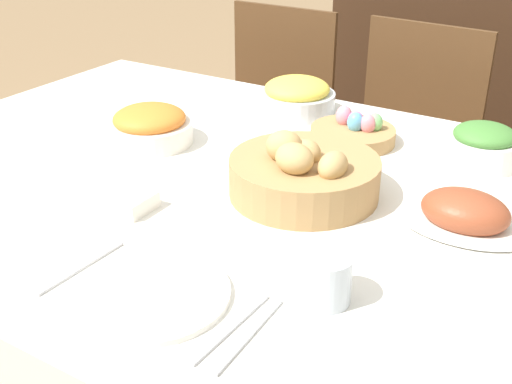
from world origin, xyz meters
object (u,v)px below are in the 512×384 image
(ham_platter, at_px, (465,214))
(fork, at_px, (82,267))
(butter_dish, at_px, (121,199))
(knife, at_px, (232,328))
(drinking_cup, at_px, (325,278))
(green_salad_bowl, at_px, (483,145))
(chair_far_left, at_px, (266,129))
(pineapple_bowl, at_px, (297,97))
(carrot_bowl, at_px, (150,126))
(spoon, at_px, (249,335))
(bread_basket, at_px, (304,173))
(sideboard, at_px, (494,100))
(egg_basket, at_px, (354,132))
(chair_far_center, at_px, (401,160))
(dinner_plate, at_px, (151,294))

(ham_platter, height_order, fork, ham_platter)
(butter_dish, bearing_deg, knife, -27.11)
(fork, distance_m, drinking_cup, 0.40)
(green_salad_bowl, distance_m, knife, 0.78)
(chair_far_left, distance_m, pineapple_bowl, 0.69)
(carrot_bowl, height_order, spoon, carrot_bowl)
(butter_dish, bearing_deg, spoon, -25.41)
(bread_basket, distance_m, knife, 0.44)
(chair_far_left, height_order, drinking_cup, chair_far_left)
(sideboard, distance_m, egg_basket, 1.45)
(chair_far_left, distance_m, butter_dish, 1.21)
(bread_basket, distance_m, butter_dish, 0.36)
(sideboard, height_order, pineapple_bowl, sideboard)
(butter_dish, bearing_deg, carrot_bowl, 119.83)
(pineapple_bowl, distance_m, knife, 0.92)
(fork, bearing_deg, green_salad_bowl, 61.72)
(sideboard, relative_size, green_salad_bowl, 8.49)
(chair_far_center, height_order, carrot_bowl, chair_far_center)
(dinner_plate, bearing_deg, pineapple_bowl, 103.63)
(chair_far_left, bearing_deg, bread_basket, -54.19)
(egg_basket, height_order, dinner_plate, egg_basket)
(bread_basket, height_order, butter_dish, bread_basket)
(dinner_plate, distance_m, knife, 0.15)
(fork, relative_size, drinking_cup, 2.27)
(ham_platter, distance_m, spoon, 0.50)
(egg_basket, relative_size, ham_platter, 0.82)
(drinking_cup, bearing_deg, bread_basket, 123.18)
(chair_far_left, bearing_deg, knife, -59.89)
(knife, relative_size, spoon, 1.00)
(pineapple_bowl, relative_size, knife, 1.12)
(pineapple_bowl, bearing_deg, spoon, -65.68)
(ham_platter, xyz_separation_m, carrot_bowl, (-0.75, 0.01, 0.02))
(ham_platter, xyz_separation_m, dinner_plate, (-0.34, -0.47, -0.02))
(sideboard, xyz_separation_m, spoon, (0.12, -2.15, 0.30))
(carrot_bowl, distance_m, pineapple_bowl, 0.41)
(knife, bearing_deg, fork, -177.97)
(pineapple_bowl, distance_m, green_salad_bowl, 0.51)
(pineapple_bowl, height_order, green_salad_bowl, pineapple_bowl)
(ham_platter, relative_size, knife, 1.36)
(carrot_bowl, xyz_separation_m, spoon, (0.58, -0.48, -0.04))
(pineapple_bowl, height_order, fork, pineapple_bowl)
(egg_basket, height_order, drinking_cup, egg_basket)
(pineapple_bowl, distance_m, drinking_cup, 0.83)
(ham_platter, bearing_deg, egg_basket, 141.54)
(ham_platter, xyz_separation_m, green_salad_bowl, (-0.04, 0.30, 0.02))
(egg_basket, xyz_separation_m, fork, (-0.16, -0.73, -0.02))
(sideboard, relative_size, dinner_plate, 5.52)
(drinking_cup, bearing_deg, green_salad_bowl, 83.46)
(egg_basket, relative_size, knife, 1.11)
(fork, height_order, butter_dish, butter_dish)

